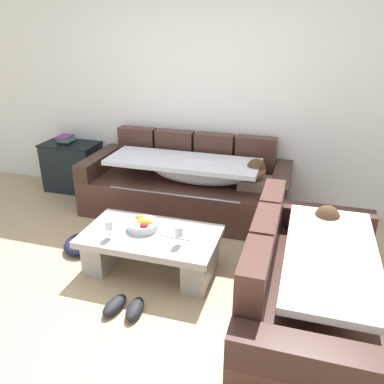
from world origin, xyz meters
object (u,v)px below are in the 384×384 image
at_px(coffee_table, 151,247).
at_px(pair_of_shoes, 125,307).
at_px(couch_along_wall, 189,186).
at_px(crumpled_garment, 81,243).
at_px(wine_glass_near_right, 179,232).
at_px(wine_glass_near_left, 109,226).
at_px(side_cabinet, 73,167).
at_px(couch_near_window, 311,291).
at_px(open_magazine, 180,232).
at_px(fruit_bowl, 143,225).
at_px(book_stack_on_cabinet, 66,139).

xyz_separation_m(coffee_table, pair_of_shoes, (0.01, -0.59, -0.19)).
height_order(couch_along_wall, pair_of_shoes, couch_along_wall).
bearing_deg(crumpled_garment, wine_glass_near_right, -11.81).
relative_size(coffee_table, crumpled_garment, 3.00).
bearing_deg(wine_glass_near_left, pair_of_shoes, -53.03).
height_order(wine_glass_near_left, crumpled_garment, wine_glass_near_left).
height_order(wine_glass_near_left, side_cabinet, side_cabinet).
relative_size(couch_along_wall, couch_near_window, 1.29).
height_order(open_magazine, crumpled_garment, open_magazine).
relative_size(couch_along_wall, wine_glass_near_right, 14.11).
relative_size(couch_near_window, side_cabinet, 2.53).
bearing_deg(couch_along_wall, wine_glass_near_right, -76.19).
relative_size(coffee_table, open_magazine, 4.29).
height_order(side_cabinet, pair_of_shoes, side_cabinet).
bearing_deg(open_magazine, pair_of_shoes, -105.38).
bearing_deg(pair_of_shoes, side_cabinet, 130.03).
relative_size(fruit_bowl, crumpled_garment, 0.70).
height_order(couch_near_window, wine_glass_near_right, couch_near_window).
bearing_deg(couch_near_window, wine_glass_near_right, 76.26).
relative_size(wine_glass_near_right, side_cabinet, 0.23).
xyz_separation_m(coffee_table, side_cabinet, (-1.71, 1.46, 0.08)).
height_order(couch_along_wall, side_cabinet, couch_along_wall).
relative_size(couch_along_wall, coffee_table, 1.95).
height_order(coffee_table, fruit_bowl, fruit_bowl).
xyz_separation_m(wine_glass_near_right, open_magazine, (-0.05, 0.19, -0.11)).
xyz_separation_m(couch_along_wall, coffee_table, (0.03, -1.23, -0.09)).
relative_size(couch_along_wall, book_stack_on_cabinet, 10.80).
bearing_deg(open_magazine, couch_near_window, -17.83).
height_order(open_magazine, side_cabinet, side_cabinet).
relative_size(wine_glass_near_left, book_stack_on_cabinet, 0.77).
relative_size(couch_near_window, crumpled_garment, 4.55).
relative_size(couch_along_wall, wine_glass_near_left, 14.11).
distance_m(side_cabinet, pair_of_shoes, 2.69).
relative_size(open_magazine, crumpled_garment, 0.70).
height_order(open_magazine, book_stack_on_cabinet, book_stack_on_cabinet).
relative_size(wine_glass_near_left, wine_glass_near_right, 1.00).
height_order(fruit_bowl, wine_glass_near_left, wine_glass_near_left).
height_order(fruit_bowl, pair_of_shoes, fruit_bowl).
xyz_separation_m(fruit_bowl, book_stack_on_cabinet, (-1.67, 1.40, 0.27)).
bearing_deg(book_stack_on_cabinet, coffee_table, -39.61).
bearing_deg(open_magazine, couch_along_wall, 107.54).
bearing_deg(wine_glass_near_right, couch_along_wall, 103.81).
distance_m(fruit_bowl, wine_glass_near_right, 0.43).
bearing_deg(coffee_table, pair_of_shoes, -89.24).
xyz_separation_m(couch_along_wall, fruit_bowl, (-0.06, -1.17, 0.09)).
xyz_separation_m(wine_glass_near_right, crumpled_garment, (-1.12, 0.23, -0.44)).
bearing_deg(coffee_table, crumpled_garment, 170.94).
bearing_deg(wine_glass_near_right, open_magazine, 105.43).
bearing_deg(side_cabinet, wine_glass_near_right, -37.82).
bearing_deg(couch_along_wall, open_magazine, -76.46).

